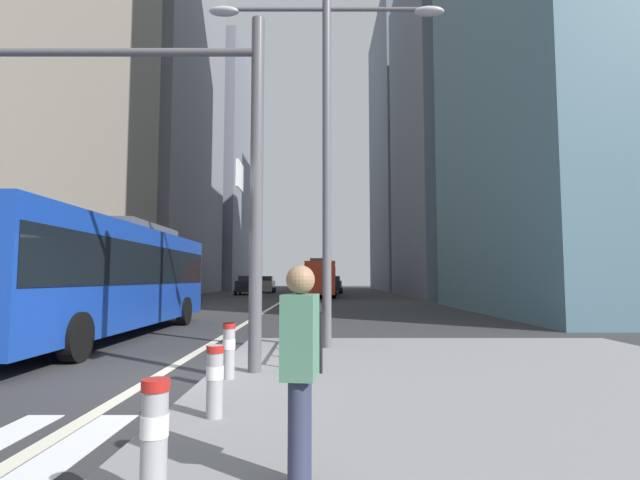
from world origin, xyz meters
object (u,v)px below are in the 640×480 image
at_px(street_lamp_post, 328,121).
at_px(bollard_left, 216,377).
at_px(bollard_front, 156,433).
at_px(traffic_signal_gantry, 128,133).
at_px(bollard_right, 231,348).
at_px(car_oncoming_mid, 268,284).
at_px(car_receding_near, 334,285).
at_px(car_receding_far, 334,284).
at_px(pedestrian_waiting, 302,364).
at_px(city_bus_red_distant, 317,277).
at_px(city_bus_red_receding, 323,277).
at_px(city_bus_blue_oncoming, 107,273).
at_px(car_oncoming_far, 248,285).

distance_m(street_lamp_post, bollard_left, 7.23).
bearing_deg(street_lamp_post, bollard_front, -100.01).
bearing_deg(bollard_front, bollard_left, 90.58).
distance_m(traffic_signal_gantry, bollard_left, 4.86).
xyz_separation_m(bollard_front, bollard_right, (-0.25, 4.02, 0.01)).
relative_size(car_oncoming_mid, car_receding_near, 1.02).
bearing_deg(car_receding_far, bollard_front, -92.86).
xyz_separation_m(car_receding_near, traffic_signal_gantry, (-4.67, -46.16, 3.14)).
distance_m(traffic_signal_gantry, pedestrian_waiting, 6.18).
bearing_deg(car_oncoming_mid, city_bus_red_distant, 56.82).
relative_size(city_bus_red_receding, traffic_signal_gantry, 1.73).
xyz_separation_m(city_bus_blue_oncoming, car_oncoming_mid, (-0.24, 42.80, -0.85)).
distance_m(car_receding_near, car_oncoming_far, 9.92).
bearing_deg(bollard_front, pedestrian_waiting, 11.97).
distance_m(city_bus_red_distant, car_oncoming_far, 16.70).
xyz_separation_m(car_receding_far, bollard_left, (-2.62, -50.06, -0.40)).
distance_m(car_receding_far, traffic_signal_gantry, 47.84).
bearing_deg(traffic_signal_gantry, car_receding_near, 84.22).
height_order(car_oncoming_mid, bollard_front, car_oncoming_mid).
distance_m(car_oncoming_mid, car_receding_near, 8.03).
relative_size(city_bus_blue_oncoming, car_receding_far, 2.59).
height_order(car_oncoming_mid, traffic_signal_gantry, traffic_signal_gantry).
relative_size(car_receding_far, car_oncoming_far, 1.08).
distance_m(car_receding_near, bollard_right, 46.77).
bearing_deg(car_receding_far, car_oncoming_mid, 173.42).
relative_size(city_bus_red_receding, street_lamp_post, 1.42).
bearing_deg(street_lamp_post, car_receding_far, 88.33).
xyz_separation_m(car_oncoming_mid, pedestrian_waiting, (6.18, -52.73, 0.05)).
height_order(car_oncoming_far, bollard_right, car_oncoming_far).
height_order(car_oncoming_mid, car_receding_near, same).
bearing_deg(car_receding_far, bollard_left, -92.99).
bearing_deg(bollard_left, car_oncoming_far, 98.26).
xyz_separation_m(bollard_front, pedestrian_waiting, (0.99, 0.21, 0.43)).
bearing_deg(street_lamp_post, pedestrian_waiting, -92.43).
relative_size(city_bus_blue_oncoming, traffic_signal_gantry, 1.81).
distance_m(car_receding_far, street_lamp_post, 44.94).
height_order(car_receding_near, car_receding_far, same).
xyz_separation_m(city_bus_blue_oncoming, car_receding_far, (7.54, 41.90, -0.85)).
distance_m(car_oncoming_mid, bollard_right, 49.17).
bearing_deg(car_oncoming_far, bollard_front, -82.06).
bearing_deg(city_bus_red_distant, car_receding_near, -79.80).
bearing_deg(city_bus_red_distant, pedestrian_waiting, -89.59).
relative_size(car_oncoming_mid, car_oncoming_far, 1.06).
xyz_separation_m(city_bus_blue_oncoming, traffic_signal_gantry, (2.80, -5.61, 2.30)).
xyz_separation_m(car_receding_far, traffic_signal_gantry, (-4.74, -47.50, 3.14)).
height_order(city_bus_red_receding, street_lamp_post, street_lamp_post).
bearing_deg(bollard_front, car_oncoming_far, 97.94).
relative_size(car_oncoming_mid, street_lamp_post, 0.57).
bearing_deg(car_oncoming_mid, car_receding_far, -6.58).
bearing_deg(car_oncoming_far, traffic_signal_gantry, -84.09).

